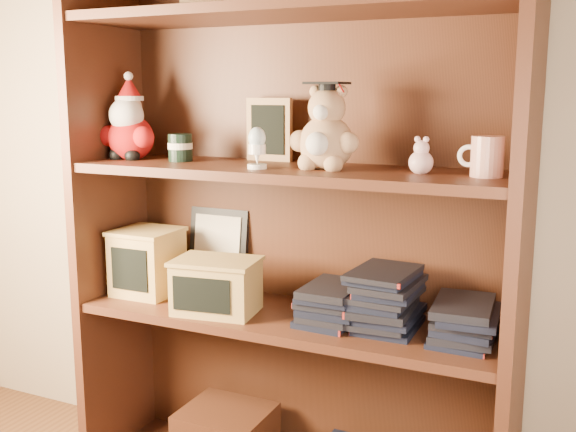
% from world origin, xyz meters
% --- Properties ---
extents(bookcase, '(1.20, 0.35, 1.60)m').
position_xyz_m(bookcase, '(-0.16, 1.36, 0.78)').
color(bookcase, '#4B2515').
rests_on(bookcase, ground).
extents(shelf_lower, '(1.14, 0.33, 0.02)m').
position_xyz_m(shelf_lower, '(-0.16, 1.30, 0.54)').
color(shelf_lower, '#4B2515').
rests_on(shelf_lower, ground).
extents(shelf_upper, '(1.14, 0.33, 0.02)m').
position_xyz_m(shelf_upper, '(-0.16, 1.30, 0.94)').
color(shelf_upper, '#4B2515').
rests_on(shelf_upper, ground).
extents(santa_plush, '(0.18, 0.13, 0.26)m').
position_xyz_m(santa_plush, '(-0.66, 1.30, 1.04)').
color(santa_plush, '#A50F0F').
rests_on(santa_plush, shelf_upper).
extents(teachers_tin, '(0.07, 0.07, 0.08)m').
position_xyz_m(teachers_tin, '(-0.49, 1.30, 0.99)').
color(teachers_tin, black).
rests_on(teachers_tin, shelf_upper).
extents(chalkboard_plaque, '(0.14, 0.07, 0.17)m').
position_xyz_m(chalkboard_plaque, '(-0.27, 1.42, 1.03)').
color(chalkboard_plaque, '#9E7547').
rests_on(chalkboard_plaque, shelf_upper).
extents(egg_cup, '(0.05, 0.05, 0.10)m').
position_xyz_m(egg_cup, '(-0.21, 1.23, 1.01)').
color(egg_cup, white).
rests_on(egg_cup, shelf_upper).
extents(grad_teddy_bear, '(0.18, 0.16, 0.22)m').
position_xyz_m(grad_teddy_bear, '(-0.05, 1.30, 1.03)').
color(grad_teddy_bear, tan).
rests_on(grad_teddy_bear, shelf_upper).
extents(pink_figurine, '(0.06, 0.06, 0.09)m').
position_xyz_m(pink_figurine, '(0.19, 1.30, 0.98)').
color(pink_figurine, beige).
rests_on(pink_figurine, shelf_upper).
extents(teacher_mug, '(0.11, 0.07, 0.09)m').
position_xyz_m(teacher_mug, '(0.34, 1.30, 1.00)').
color(teacher_mug, silver).
rests_on(teacher_mug, shelf_upper).
extents(certificate_frame, '(0.20, 0.05, 0.24)m').
position_xyz_m(certificate_frame, '(-0.46, 1.44, 0.67)').
color(certificate_frame, black).
rests_on(certificate_frame, shelf_lower).
extents(treats_box, '(0.18, 0.18, 0.19)m').
position_xyz_m(treats_box, '(-0.62, 1.30, 0.65)').
color(treats_box, tan).
rests_on(treats_box, shelf_lower).
extents(pencils_box, '(0.25, 0.19, 0.15)m').
position_xyz_m(pencils_box, '(-0.34, 1.24, 0.63)').
color(pencils_box, tan).
rests_on(pencils_box, shelf_lower).
extents(book_stack_left, '(0.14, 0.20, 0.10)m').
position_xyz_m(book_stack_left, '(-0.03, 1.30, 0.60)').
color(book_stack_left, black).
rests_on(book_stack_left, shelf_lower).
extents(book_stack_mid, '(0.14, 0.20, 0.16)m').
position_xyz_m(book_stack_mid, '(0.11, 1.30, 0.63)').
color(book_stack_mid, black).
rests_on(book_stack_mid, shelf_lower).
extents(book_stack_right, '(0.14, 0.20, 0.10)m').
position_xyz_m(book_stack_right, '(0.31, 1.30, 0.60)').
color(book_stack_right, black).
rests_on(book_stack_right, shelf_lower).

